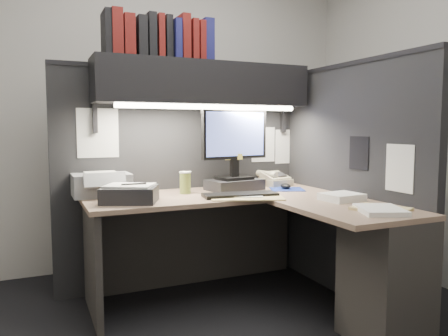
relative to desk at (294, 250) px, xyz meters
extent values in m
plane|color=black|center=(-0.43, 0.00, -0.44)|extent=(3.50, 3.50, 0.00)
cube|color=#BBB8B2|center=(-0.43, 1.50, 0.91)|extent=(3.50, 0.04, 2.70)
cube|color=black|center=(-0.40, 0.93, 0.36)|extent=(1.90, 0.06, 1.60)
cube|color=black|center=(0.55, 0.18, 0.36)|extent=(0.06, 1.50, 1.60)
cube|color=#91705C|center=(-0.33, 0.56, 0.27)|extent=(1.70, 0.68, 0.03)
cube|color=#91705C|center=(0.22, -0.20, 0.27)|extent=(0.60, 0.85, 0.03)
cube|color=#302D2A|center=(-0.33, 0.86, -0.09)|extent=(1.61, 0.02, 0.70)
cube|color=#302D2A|center=(-1.13, 0.56, -0.09)|extent=(0.04, 0.61, 0.70)
cube|color=#302D2A|center=(0.32, -0.43, -0.09)|extent=(0.38, 0.40, 0.70)
cube|color=black|center=(-0.30, 0.75, 1.06)|extent=(1.55, 0.34, 0.30)
cylinder|color=white|center=(-0.30, 0.61, 0.89)|extent=(1.32, 0.04, 0.04)
cube|color=black|center=(-0.09, 0.67, 0.33)|extent=(0.43, 0.30, 0.08)
cube|color=black|center=(-0.09, 0.67, 0.45)|extent=(0.06, 0.05, 0.13)
cube|color=black|center=(-0.09, 0.67, 0.70)|extent=(0.55, 0.13, 0.36)
cube|color=#687EE4|center=(-0.09, 0.65, 0.70)|extent=(0.50, 0.09, 0.32)
cube|color=black|center=(-0.19, 0.37, 0.30)|extent=(0.51, 0.23, 0.02)
cube|color=navy|center=(0.27, 0.53, 0.29)|extent=(0.31, 0.29, 0.00)
ellipsoid|color=black|center=(0.27, 0.54, 0.31)|extent=(0.08, 0.11, 0.04)
cube|color=beige|center=(0.30, 0.76, 0.33)|extent=(0.25, 0.26, 0.09)
cylinder|color=#A2AD45|center=(-0.48, 0.64, 0.36)|extent=(0.09, 0.09, 0.14)
cube|color=gray|center=(-1.03, 0.80, 0.36)|extent=(0.37, 0.32, 0.15)
cube|color=black|center=(-0.91, 0.44, 0.34)|extent=(0.40, 0.37, 0.10)
cube|color=#D1B976|center=(-0.17, 0.32, 0.29)|extent=(0.54, 0.45, 0.01)
cube|color=white|center=(0.33, -0.03, 0.31)|extent=(0.25, 0.22, 0.05)
cube|color=white|center=(0.26, -0.43, 0.30)|extent=(0.31, 0.34, 0.03)
cube|color=#D1B976|center=(0.31, -0.38, 0.30)|extent=(0.32, 0.35, 0.02)
cube|color=black|center=(-0.98, 0.75, 1.35)|extent=(0.05, 0.22, 0.29)
cube|color=maroon|center=(-0.92, 0.74, 1.35)|extent=(0.07, 0.22, 0.30)
cube|color=maroon|center=(-0.84, 0.74, 1.34)|extent=(0.07, 0.22, 0.27)
cube|color=black|center=(-0.76, 0.74, 1.34)|extent=(0.06, 0.22, 0.26)
cube|color=black|center=(-0.69, 0.76, 1.35)|extent=(0.05, 0.22, 0.30)
cube|color=maroon|center=(-0.63, 0.76, 1.35)|extent=(0.05, 0.22, 0.29)
cube|color=black|center=(-0.57, 0.77, 1.35)|extent=(0.04, 0.22, 0.29)
cube|color=#181954|center=(-0.52, 0.74, 1.34)|extent=(0.05, 0.22, 0.26)
cube|color=maroon|center=(-0.46, 0.75, 1.36)|extent=(0.06, 0.22, 0.31)
cube|color=maroon|center=(-0.39, 0.75, 1.35)|extent=(0.04, 0.22, 0.28)
cube|color=maroon|center=(-0.34, 0.76, 1.34)|extent=(0.05, 0.22, 0.28)
cube|color=#181954|center=(-0.28, 0.77, 1.36)|extent=(0.07, 0.22, 0.30)
cube|color=white|center=(0.27, 0.90, 0.61)|extent=(0.21, 0.00, 0.28)
cube|color=white|center=(0.49, 0.90, 0.59)|extent=(0.21, 0.00, 0.28)
cube|color=white|center=(-1.03, 0.90, 0.71)|extent=(0.28, 0.00, 0.34)
cube|color=black|center=(0.52, 0.05, 0.58)|extent=(0.00, 0.18, 0.22)
cube|color=white|center=(0.52, -0.30, 0.51)|extent=(0.00, 0.21, 0.28)
camera|label=1|loc=(-1.45, -2.21, 0.74)|focal=35.00mm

